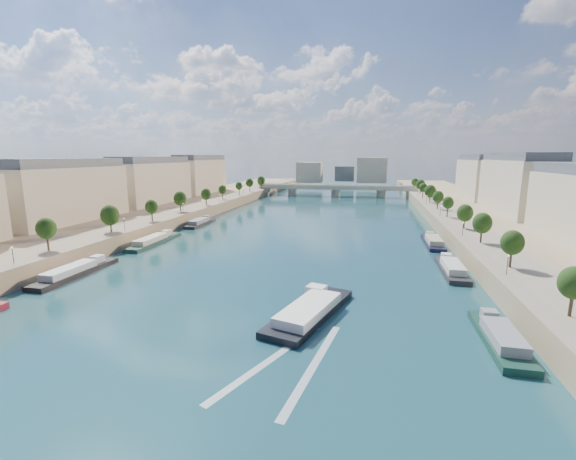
% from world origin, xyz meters
% --- Properties ---
extents(ground, '(700.00, 700.00, 0.00)m').
position_xyz_m(ground, '(0.00, 100.00, 0.00)').
color(ground, '#0D3239').
rests_on(ground, ground).
extents(quay_left, '(44.00, 520.00, 5.00)m').
position_xyz_m(quay_left, '(-72.00, 100.00, 2.50)').
color(quay_left, '#9E8460').
rests_on(quay_left, ground).
extents(quay_right, '(44.00, 520.00, 5.00)m').
position_xyz_m(quay_right, '(72.00, 100.00, 2.50)').
color(quay_right, '#9E8460').
rests_on(quay_right, ground).
extents(pave_left, '(14.00, 520.00, 0.10)m').
position_xyz_m(pave_left, '(-57.00, 100.00, 5.05)').
color(pave_left, gray).
rests_on(pave_left, quay_left).
extents(pave_right, '(14.00, 520.00, 0.10)m').
position_xyz_m(pave_right, '(57.00, 100.00, 5.05)').
color(pave_right, gray).
rests_on(pave_right, quay_right).
extents(trees_left, '(4.80, 268.80, 8.26)m').
position_xyz_m(trees_left, '(-55.00, 102.00, 10.48)').
color(trees_left, '#382B1E').
rests_on(trees_left, ground).
extents(trees_right, '(4.80, 268.80, 8.26)m').
position_xyz_m(trees_right, '(55.00, 110.00, 10.48)').
color(trees_right, '#382B1E').
rests_on(trees_right, ground).
extents(lamps_left, '(0.36, 200.36, 4.28)m').
position_xyz_m(lamps_left, '(-52.50, 90.00, 7.78)').
color(lamps_left, black).
rests_on(lamps_left, ground).
extents(lamps_right, '(0.36, 200.36, 4.28)m').
position_xyz_m(lamps_right, '(52.50, 105.00, 7.78)').
color(lamps_right, black).
rests_on(lamps_right, ground).
extents(buildings_left, '(16.00, 226.00, 23.20)m').
position_xyz_m(buildings_left, '(-85.00, 112.00, 16.45)').
color(buildings_left, '#C6B599').
rests_on(buildings_left, ground).
extents(buildings_right, '(16.00, 226.00, 23.20)m').
position_xyz_m(buildings_right, '(85.00, 112.00, 16.45)').
color(buildings_right, '#C6B599').
rests_on(buildings_right, ground).
extents(skyline, '(79.00, 42.00, 22.00)m').
position_xyz_m(skyline, '(3.19, 319.52, 14.66)').
color(skyline, '#C6B599').
rests_on(skyline, ground).
extents(bridge, '(112.00, 12.00, 8.15)m').
position_xyz_m(bridge, '(0.00, 240.85, 5.08)').
color(bridge, '#C1B79E').
rests_on(bridge, ground).
extents(tour_barge, '(14.13, 26.73, 3.64)m').
position_xyz_m(tour_barge, '(14.71, 27.87, 0.93)').
color(tour_barge, black).
rests_on(tour_barge, ground).
extents(wake, '(14.64, 25.87, 0.04)m').
position_xyz_m(wake, '(14.71, 11.22, 0.02)').
color(wake, silver).
rests_on(wake, ground).
extents(moored_barges_left, '(5.00, 122.56, 3.60)m').
position_xyz_m(moored_barges_left, '(-45.50, 59.50, 0.84)').
color(moored_barges_left, maroon).
rests_on(moored_barges_left, ground).
extents(moored_barges_right, '(5.00, 131.44, 3.60)m').
position_xyz_m(moored_barges_right, '(45.50, 41.89, 0.84)').
color(moored_barges_right, black).
rests_on(moored_barges_right, ground).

